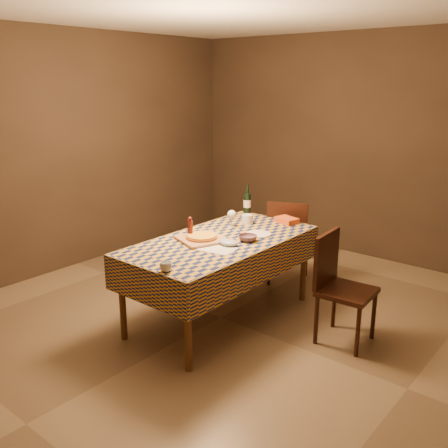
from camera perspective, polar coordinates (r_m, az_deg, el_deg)
The scene contains 16 objects.
room at distance 4.31m, azimuth -0.43°, elevation 5.62°, with size 5.00×5.10×2.70m.
dining_table at distance 4.47m, azimuth -0.41°, elevation -2.68°, with size 0.94×1.84×0.77m.
cutting_board at distance 4.41m, azimuth -2.56°, elevation -1.75°, with size 0.38×0.38×0.02m, color #AB7650.
pizza at distance 4.41m, azimuth -2.57°, elevation -1.43°, with size 0.34×0.34×0.03m.
pepper_mill at distance 4.45m, azimuth -3.89°, elevation -0.50°, with size 0.05×0.05×0.20m.
bowl at distance 4.40m, azimuth 2.73°, elevation -1.62°, with size 0.16×0.16×0.05m, color #624653.
wine_glass at distance 4.78m, azimuth 0.88°, elevation 1.03°, with size 0.09×0.09×0.17m.
wine_bottle at distance 5.28m, azimuth 2.66°, elevation 2.43°, with size 0.10×0.10×0.31m.
deli_tub at distance 4.91m, azimuth 2.68°, elevation 0.54°, with size 0.11×0.11×0.09m, color silver.
takeout_container at distance 4.99m, azimuth 7.18°, elevation 0.43°, with size 0.21×0.15×0.05m, color #CC4C1A.
white_plate at distance 4.58m, azimuth 3.92°, elevation -1.17°, with size 0.23×0.23×0.01m, color white.
tumbler at distance 3.73m, azimuth -6.65°, elevation -4.88°, with size 0.09×0.09×0.07m, color silver.
flour_patch at distance 4.19m, azimuth -0.74°, elevation -2.86°, with size 0.29×0.22×0.00m, color silver.
flour_bag at distance 4.28m, azimuth 0.51°, elevation -2.11°, with size 0.18×0.13×0.05m, color #9BACC7.
chair_far at distance 5.36m, azimuth 7.31°, elevation -1.53°, with size 0.56×0.56×0.93m.
chair_right at distance 4.29m, azimuth 12.91°, elevation -6.41°, with size 0.46×0.45×0.93m.
Camera 1 is at (2.73, -3.24, 2.14)m, focal length 40.00 mm.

